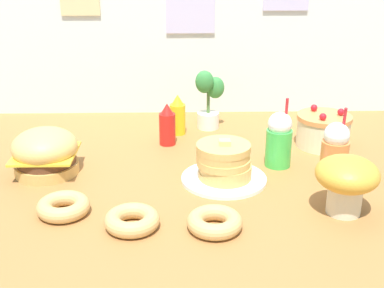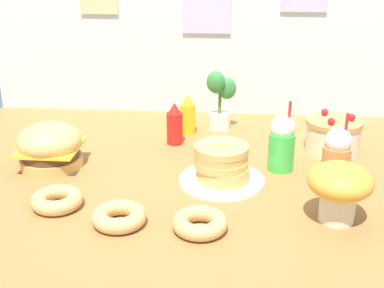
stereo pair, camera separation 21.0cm
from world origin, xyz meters
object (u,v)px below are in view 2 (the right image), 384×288
cream_soda_cup (282,143)px  donut_chocolate (119,216)px  ketchup_bottle (175,125)px  orange_float_cup (336,157)px  mustard_bottle (188,115)px  potted_plant (220,98)px  donut_pink_glaze (57,199)px  burger (50,146)px  donut_vanilla (200,222)px  pancake_stack (222,166)px  layer_cake (333,135)px  mushroom_stool (340,186)px

cream_soda_cup → donut_chocolate: bearing=-139.3°
ketchup_bottle → orange_float_cup: size_ratio=0.67×
mustard_bottle → potted_plant: 0.19m
potted_plant → donut_pink_glaze: bearing=-122.3°
burger → ketchup_bottle: ketchup_bottle is taller
mustard_bottle → orange_float_cup: orange_float_cup is taller
burger → donut_vanilla: 0.82m
pancake_stack → donut_chocolate: bearing=-133.6°
mustard_bottle → donut_vanilla: bearing=-82.2°
donut_pink_glaze → donut_vanilla: same height
layer_cake → potted_plant: (-0.53, 0.26, 0.09)m
ketchup_bottle → mustard_bottle: 0.15m
pancake_stack → donut_pink_glaze: pancake_stack is taller
cream_soda_cup → donut_vanilla: (-0.31, -0.52, -0.09)m
ketchup_bottle → cream_soda_cup: cream_soda_cup is taller
cream_soda_cup → orange_float_cup: 0.24m
ketchup_bottle → donut_pink_glaze: bearing=-118.3°
cream_soda_cup → donut_chocolate: (-0.58, -0.50, -0.09)m
mustard_bottle → cream_soda_cup: size_ratio=0.67×
ketchup_bottle → potted_plant: 0.31m
cream_soda_cup → mushroom_stool: bearing=-68.7°
mustard_bottle → cream_soda_cup: (0.43, -0.40, 0.03)m
mustard_bottle → donut_vanilla: 0.93m
ketchup_bottle → potted_plant: size_ratio=0.66×
cream_soda_cup → donut_chocolate: 0.77m
mushroom_stool → donut_pink_glaze: bearing=179.2°
layer_cake → ketchup_bottle: size_ratio=1.25×
donut_chocolate → ketchup_bottle: bearing=82.2°
mustard_bottle → donut_chocolate: size_ratio=1.08×
pancake_stack → potted_plant: size_ratio=1.11×
orange_float_cup → donut_pink_glaze: 1.07m
donut_chocolate → donut_vanilla: (0.28, -0.02, 0.00)m
mustard_bottle → donut_vanilla: mustard_bottle is taller
burger → donut_pink_glaze: 0.38m
burger → cream_soda_cup: 0.98m
orange_float_cup → donut_chocolate: orange_float_cup is taller
layer_cake → donut_chocolate: 1.10m
pancake_stack → potted_plant: potted_plant is taller
donut_pink_glaze → burger: bearing=112.1°
donut_pink_glaze → potted_plant: potted_plant is taller
pancake_stack → donut_vanilla: bearing=-99.2°
layer_cake → mustard_bottle: size_ratio=1.25×
mustard_bottle → donut_vanilla: size_ratio=1.08×
mustard_bottle → mushroom_stool: 1.01m
pancake_stack → layer_cake: bearing=36.4°
cream_soda_cup → donut_chocolate: cream_soda_cup is taller
mustard_bottle → donut_chocolate: mustard_bottle is taller
donut_pink_glaze → mushroom_stool: mushroom_stool is taller
donut_chocolate → mushroom_stool: (0.75, 0.09, 0.10)m
ketchup_bottle → mushroom_stool: mushroom_stool is taller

